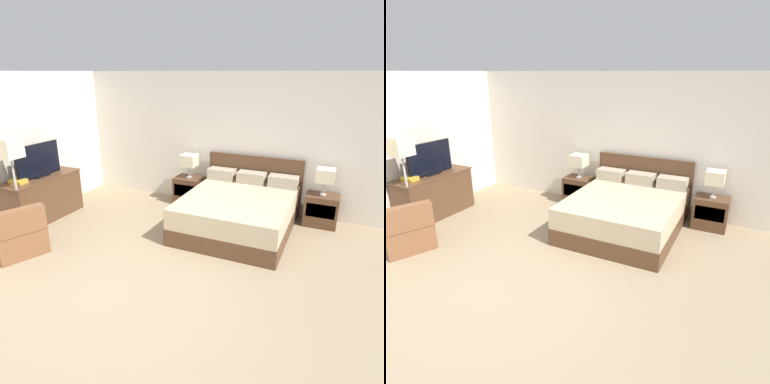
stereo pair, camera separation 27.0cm
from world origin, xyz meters
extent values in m
plane|color=#998466|center=(0.00, 0.00, 0.00)|extent=(10.40, 10.40, 0.00)
cube|color=silver|center=(0.00, 3.50, 1.28)|extent=(7.31, 0.06, 2.57)
cube|color=silver|center=(-3.08, 1.43, 1.28)|extent=(0.06, 5.27, 2.57)
cube|color=brown|center=(0.62, 2.37, 0.14)|extent=(1.73, 2.01, 0.28)
cube|color=#C6B28E|center=(0.62, 2.37, 0.44)|extent=(1.71, 1.99, 0.33)
cube|color=brown|center=(0.62, 3.40, 0.54)|extent=(1.80, 0.05, 1.07)
cube|color=tan|center=(0.04, 3.21, 0.71)|extent=(0.51, 0.28, 0.20)
cube|color=tan|center=(0.62, 3.21, 0.71)|extent=(0.51, 0.28, 0.20)
cube|color=tan|center=(1.20, 3.21, 0.71)|extent=(0.51, 0.28, 0.20)
cube|color=brown|center=(-0.65, 3.20, 0.28)|extent=(0.56, 0.42, 0.55)
cube|color=#3C2718|center=(-0.65, 2.99, 0.33)|extent=(0.47, 0.01, 0.24)
cube|color=brown|center=(1.89, 3.20, 0.28)|extent=(0.56, 0.42, 0.55)
cube|color=#3C2718|center=(1.89, 2.99, 0.33)|extent=(0.47, 0.01, 0.24)
cylinder|color=#B7B7BC|center=(-0.65, 3.20, 0.56)|extent=(0.11, 0.11, 0.02)
cylinder|color=#B7B7BC|center=(-0.65, 3.20, 0.68)|extent=(0.02, 0.02, 0.22)
cube|color=beige|center=(-0.65, 3.20, 0.91)|extent=(0.30, 0.30, 0.23)
cylinder|color=#B7B7BC|center=(1.89, 3.20, 0.56)|extent=(0.11, 0.11, 0.02)
cylinder|color=#B7B7BC|center=(1.89, 3.20, 0.68)|extent=(0.02, 0.02, 0.22)
cube|color=beige|center=(1.89, 3.20, 0.91)|extent=(0.30, 0.30, 0.23)
cube|color=brown|center=(-2.75, 1.44, 0.40)|extent=(0.54, 1.39, 0.79)
cube|color=brown|center=(-2.75, 1.44, 0.78)|extent=(0.56, 1.43, 0.02)
cube|color=black|center=(-2.75, 1.44, 0.80)|extent=(0.18, 0.29, 0.02)
cube|color=black|center=(-2.75, 1.44, 1.09)|extent=(0.04, 0.92, 0.58)
cube|color=black|center=(-2.73, 1.44, 1.09)|extent=(0.01, 0.90, 0.56)
cube|color=gold|center=(-2.76, 1.00, 0.81)|extent=(0.27, 0.20, 0.04)
cube|color=gold|center=(-2.77, 1.00, 0.85)|extent=(0.26, 0.21, 0.03)
cube|color=brown|center=(-2.14, 0.33, 0.20)|extent=(0.89, 0.89, 0.40)
cube|color=brown|center=(-1.89, 0.23, 0.58)|extent=(0.41, 0.69, 0.36)
cube|color=brown|center=(-2.02, 0.61, 0.49)|extent=(0.61, 0.33, 0.18)
cylinder|color=#B7B7BC|center=(-2.53, 0.76, 0.01)|extent=(0.28, 0.28, 0.02)
cylinder|color=#B7B7BC|center=(-2.53, 0.76, 0.67)|extent=(0.03, 0.03, 1.28)
cube|color=beige|center=(-2.53, 0.76, 1.46)|extent=(0.30, 0.30, 0.30)
camera|label=1|loc=(2.10, -2.76, 2.55)|focal=32.00mm
camera|label=2|loc=(2.34, -2.64, 2.55)|focal=32.00mm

